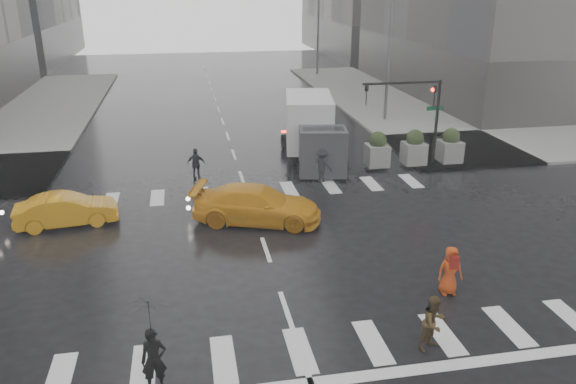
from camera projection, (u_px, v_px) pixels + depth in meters
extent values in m
plane|color=black|center=(266.00, 250.00, 20.23)|extent=(120.00, 120.00, 0.00)
cube|color=slate|center=(501.00, 116.00, 39.67)|extent=(35.00, 35.00, 0.15)
cube|color=#292625|center=(546.00, 64.00, 49.29)|extent=(26.05, 26.05, 4.40)
cube|color=#292625|center=(416.00, 35.00, 75.95)|extent=(26.05, 26.05, 4.40)
cylinder|color=black|center=(436.00, 124.00, 28.52)|extent=(0.16, 0.16, 4.50)
cylinder|color=black|center=(402.00, 83.00, 27.41)|extent=(4.00, 0.12, 0.12)
imported|color=black|center=(434.00, 96.00, 27.96)|extent=(0.16, 0.20, 1.00)
imported|color=black|center=(366.00, 94.00, 27.28)|extent=(0.16, 0.20, 1.00)
sphere|color=#FF190C|center=(433.00, 90.00, 27.84)|extent=(0.20, 0.20, 0.20)
cube|color=#0B5029|center=(435.00, 108.00, 28.53)|extent=(0.90, 0.03, 0.22)
cylinder|color=#59595B|center=(389.00, 54.00, 37.09)|extent=(0.20, 0.20, 9.00)
cylinder|color=#59595B|center=(318.00, 30.00, 55.47)|extent=(0.20, 0.20, 9.00)
cube|color=slate|center=(377.00, 155.00, 28.73)|extent=(1.10, 1.10, 1.10)
sphere|color=black|center=(378.00, 140.00, 28.45)|extent=(0.90, 0.90, 0.90)
cube|color=slate|center=(414.00, 153.00, 29.08)|extent=(1.10, 1.10, 1.10)
sphere|color=black|center=(415.00, 138.00, 28.80)|extent=(0.90, 0.90, 0.90)
cube|color=slate|center=(450.00, 151.00, 29.43)|extent=(1.10, 1.10, 1.10)
sphere|color=black|center=(451.00, 136.00, 29.14)|extent=(0.90, 0.90, 0.90)
imported|color=black|center=(154.00, 360.00, 13.06)|extent=(0.61, 0.41, 1.63)
imported|color=black|center=(150.00, 317.00, 12.64)|extent=(1.00, 1.02, 0.88)
imported|color=#453418|center=(434.00, 323.00, 14.56)|extent=(0.93, 0.85, 1.54)
imported|color=#C23C0D|center=(450.00, 270.00, 17.16)|extent=(0.80, 0.56, 1.56)
cube|color=maroon|center=(454.00, 262.00, 16.87)|extent=(0.29, 0.18, 0.40)
imported|color=black|center=(196.00, 164.00, 27.08)|extent=(1.02, 0.75, 1.56)
imported|color=black|center=(322.00, 165.00, 26.80)|extent=(1.19, 1.10, 1.63)
imported|color=orange|center=(66.00, 210.00, 22.06)|extent=(4.02, 1.87, 1.27)
imported|color=orange|center=(257.00, 205.00, 22.31)|extent=(4.92, 3.37, 1.48)
cube|color=silver|center=(309.00, 121.00, 30.12)|extent=(2.38, 4.57, 2.68)
cube|color=#323237|center=(323.00, 151.00, 27.48)|extent=(2.28, 1.79, 2.28)
cube|color=black|center=(323.00, 138.00, 27.23)|extent=(1.99, 0.89, 0.89)
cylinder|color=black|center=(303.00, 169.00, 27.40)|extent=(0.28, 0.89, 0.89)
cylinder|color=black|center=(344.00, 167.00, 27.76)|extent=(0.28, 0.89, 0.89)
cylinder|color=black|center=(294.00, 156.00, 29.40)|extent=(0.28, 0.89, 0.89)
cylinder|color=black|center=(332.00, 154.00, 29.77)|extent=(0.28, 0.89, 0.89)
cylinder|color=black|center=(284.00, 142.00, 31.96)|extent=(0.28, 0.89, 0.89)
cylinder|color=black|center=(320.00, 140.00, 32.32)|extent=(0.28, 0.89, 0.89)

